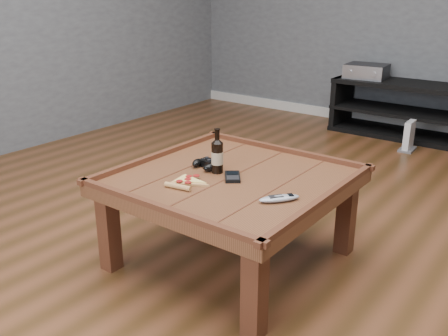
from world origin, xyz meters
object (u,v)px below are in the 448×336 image
Objects in this scene: pizza_slice at (186,182)px; smartphone at (233,177)px; media_console at (411,111)px; beer_bottle at (217,155)px; game_controller at (206,164)px; remote_control at (279,198)px; game_console at (409,137)px; av_receiver at (366,71)px; coffee_table at (231,188)px.

pizza_slice reaches higher than smartphone.
media_console is 2.96m from pizza_slice.
smartphone is at bearing -10.79° from beer_bottle.
pizza_slice is at bearing -66.95° from game_controller.
smartphone is 0.33m from remote_control.
remote_control is at bearing -83.35° from media_console.
game_controller is 0.19m from smartphone.
media_console reaches higher than game_console.
game_controller is at bearing -100.52° from game_console.
remote_control is at bearing -88.47° from game_console.
media_console is 2.78m from smartphone.
game_console is at bearing -72.33° from media_console.
av_receiver is at bearing 61.27° from smartphone.
av_receiver reaches higher than media_console.
coffee_table is 2.75m from media_console.
game_console is (0.30, 2.34, -0.36)m from game_controller.
remote_control is at bearing 0.92° from pizza_slice.
pizza_slice is 0.65× the size of av_receiver.
av_receiver reaches higher than smartphone.
pizza_slice is 1.76× the size of smartphone.
coffee_table is 2.62× the size of av_receiver.
game_controller reaches higher than smartphone.
beer_bottle is 0.11m from game_controller.
media_console is 2.76m from beer_bottle.
game_controller is at bearing -89.57° from av_receiver.
remote_control is at bearing -80.09° from av_receiver.
beer_bottle is at bearing 73.51° from pizza_slice.
game_controller is 2.38m from game_console.
remote_control is 2.50m from game_console.
game_console is at bearing 49.05° from smartphone.
av_receiver is (-0.47, 2.76, 0.11)m from smartphone.
smartphone is (0.19, -0.03, -0.01)m from game_controller.
remote_control reaches higher than coffee_table.
pizza_slice is 2.59m from game_console.
smartphone is at bearing -2.47° from game_controller.
coffee_table is 0.74× the size of media_console.
smartphone is 2.40m from game_console.
coffee_table is 0.24m from pizza_slice.
game_console is (-0.21, 2.47, -0.35)m from remote_control.
game_controller is at bearing 95.29° from pizza_slice.
smartphone is (0.11, -0.02, -0.08)m from beer_bottle.
coffee_table is 0.36m from remote_control.
remote_control is 0.45× the size of av_receiver.
beer_bottle is 0.22m from pizza_slice.
av_receiver reaches higher than game_console.
beer_bottle is at bearing -1.98° from game_controller.
game_controller is 1.15× the size of smartphone.
pizza_slice is 0.22m from smartphone.
remote_control is (0.42, -0.12, -0.08)m from beer_bottle.
game_controller is at bearing -93.57° from media_console.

